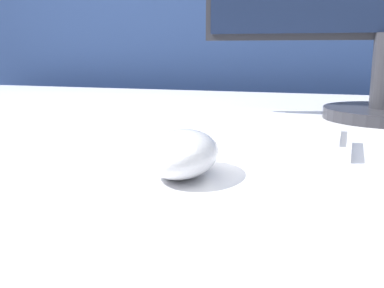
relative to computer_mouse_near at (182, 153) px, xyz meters
name	(u,v)px	position (x,y,z in m)	size (l,w,h in m)	color
partition_panel	(296,125)	(0.04, 1.02, -0.14)	(5.00, 0.03, 1.28)	navy
computer_mouse_near	(182,153)	(0.00, 0.00, 0.00)	(0.08, 0.12, 0.04)	silver
keyboard	(182,132)	(-0.05, 0.16, -0.01)	(0.44, 0.13, 0.02)	silver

